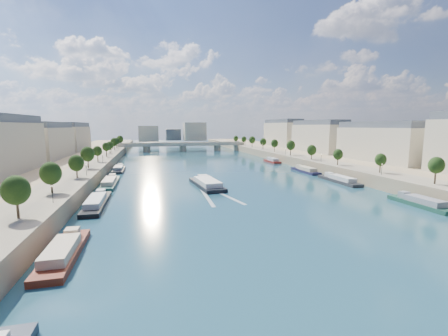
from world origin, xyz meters
TOP-DOWN VIEW (x-y plane):
  - ground at (0.00, 100.00)m, footprint 700.00×700.00m
  - quay_left at (-72.00, 100.00)m, footprint 44.00×520.00m
  - quay_right at (72.00, 100.00)m, footprint 44.00×520.00m
  - pave_left at (-57.00, 100.00)m, footprint 14.00×520.00m
  - pave_right at (57.00, 100.00)m, footprint 14.00×520.00m
  - trees_left at (-55.00, 102.00)m, footprint 4.80×268.80m
  - trees_right at (55.00, 110.00)m, footprint 4.80×268.80m
  - lamps_left at (-52.50, 90.00)m, footprint 0.36×200.36m
  - lamps_right at (52.50, 105.00)m, footprint 0.36×200.36m
  - buildings_left at (-85.00, 112.00)m, footprint 16.00×226.00m
  - buildings_right at (85.00, 112.00)m, footprint 16.00×226.00m
  - skyline at (3.19, 319.52)m, footprint 79.00×42.00m
  - bridge at (0.00, 226.85)m, footprint 112.00×12.00m
  - tour_barge at (-9.16, 64.55)m, footprint 10.08×27.38m
  - wake at (-9.16, 47.92)m, footprint 10.74×26.02m
  - moored_barges_left at (-45.50, 44.14)m, footprint 5.00×161.64m
  - moored_barges_right at (45.50, 53.13)m, footprint 5.00×160.77m

SIDE VIEW (x-z plane):
  - ground at x=0.00m, z-range 0.00..0.00m
  - wake at x=-9.16m, z-range 0.00..0.04m
  - moored_barges_left at x=-45.50m, z-range -0.96..2.64m
  - moored_barges_right at x=45.50m, z-range -0.96..2.64m
  - tour_barge at x=-9.16m, z-range -0.86..2.85m
  - quay_left at x=-72.00m, z-range 0.00..5.00m
  - quay_right at x=72.00m, z-range 0.00..5.00m
  - pave_left at x=-57.00m, z-range 5.00..5.10m
  - pave_right at x=57.00m, z-range 5.00..5.10m
  - bridge at x=0.00m, z-range 1.01..9.16m
  - lamps_left at x=-52.50m, z-range 5.64..9.92m
  - lamps_right at x=52.50m, z-range 5.64..9.92m
  - trees_left at x=-55.00m, z-range 6.35..14.61m
  - trees_right at x=55.00m, z-range 6.35..14.61m
  - skyline at x=3.19m, z-range 3.66..25.66m
  - buildings_left at x=-85.00m, z-range 4.85..28.05m
  - buildings_right at x=85.00m, z-range 4.85..28.05m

